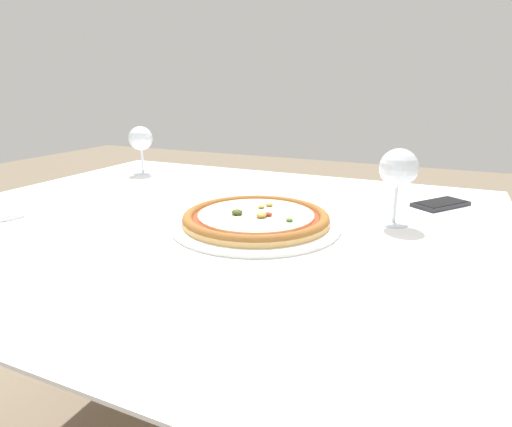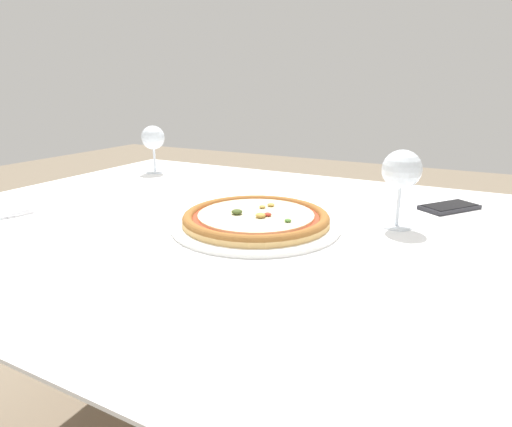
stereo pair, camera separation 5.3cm
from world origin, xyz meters
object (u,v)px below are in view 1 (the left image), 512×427
Objects in this scene: dining_table at (208,248)px; pizza_plate at (256,219)px; wine_glass_far_right at (141,140)px; cell_phone at (441,204)px; wine_glass_far_left at (398,170)px.

pizza_plate is at bearing -8.40° from dining_table.
wine_glass_far_right is 0.96m from cell_phone.
wine_glass_far_right is at bearing 148.09° from pizza_plate.
wine_glass_far_left is (0.27, 0.14, 0.10)m from pizza_plate.
pizza_plate is 2.17× the size of wine_glass_far_left.
pizza_plate is at bearing -152.15° from wine_glass_far_left.
wine_glass_far_left is (0.40, 0.12, 0.20)m from dining_table.
wine_glass_far_left reaches higher than wine_glass_far_right.
pizza_plate is 0.32m from wine_glass_far_left.
pizza_plate is at bearing -136.13° from cell_phone.
cell_phone is (0.09, 0.20, -0.12)m from wine_glass_far_left.
dining_table is 0.46m from wine_glass_far_left.
dining_table is at bearing -37.20° from wine_glass_far_right.
pizza_plate is (0.13, -0.02, 0.09)m from dining_table.
wine_glass_far_left reaches higher than dining_table.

